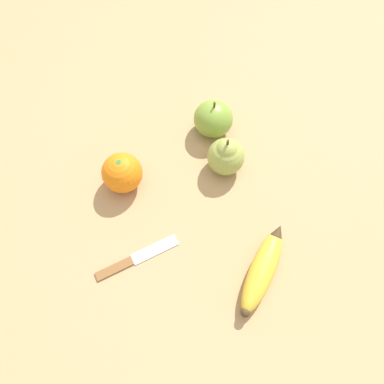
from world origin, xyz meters
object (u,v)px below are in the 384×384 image
(banana, at_px, (263,269))
(orange, at_px, (122,173))
(pear, at_px, (226,156))
(apple, at_px, (213,119))
(paring_knife, at_px, (134,259))

(banana, distance_m, orange, 0.32)
(orange, bearing_deg, banana, -8.30)
(orange, relative_size, pear, 0.85)
(banana, relative_size, pear, 1.93)
(banana, height_order, orange, orange)
(pear, distance_m, apple, 0.10)
(pear, relative_size, apple, 1.06)
(banana, height_order, pear, pear)
(banana, bearing_deg, apple, 39.78)
(orange, distance_m, pear, 0.20)
(orange, bearing_deg, paring_knife, -52.26)
(banana, bearing_deg, pear, 40.11)
(orange, bearing_deg, pear, 37.92)
(banana, xyz_separation_m, pear, (-0.15, 0.17, 0.02))
(orange, xyz_separation_m, paring_knife, (0.10, -0.13, -0.04))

